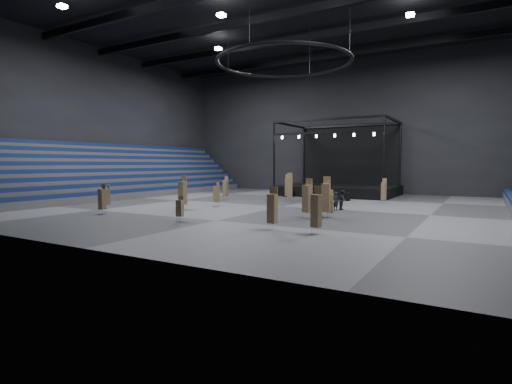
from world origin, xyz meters
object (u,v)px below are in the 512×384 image
Objects in this scene: stage at (340,183)px; flight_case_right at (344,197)px; flight_case_mid at (333,197)px; crew_member at (343,200)px; chair_stack_12 at (327,190)px; chair_stack_8 at (180,208)px; man_center at (336,201)px; chair_stack_11 at (384,191)px; flight_case_left at (287,193)px; chair_stack_10 at (316,210)px; chair_stack_3 at (183,192)px; chair_stack_14 at (307,198)px; chair_stack_7 at (290,187)px; chair_stack_4 at (226,188)px; chair_stack_13 at (330,203)px; chair_stack_9 at (288,187)px; chair_stack_5 at (217,194)px; chair_stack_0 at (326,197)px; chair_stack_2 at (272,208)px; chair_stack_1 at (102,199)px; chair_stack_6 at (107,196)px.

stage reaches higher than flight_case_right.
flight_case_mid is 9.35m from crew_member.
crew_member is (3.51, -5.67, -0.36)m from chair_stack_12.
chair_stack_8 is at bearing 146.47° from crew_member.
chair_stack_11 is at bearing -81.51° from man_center.
flight_case_left is 0.45× the size of chair_stack_10.
chair_stack_14 is at bearing 0.79° from chair_stack_3.
flight_case_left is at bearing -125.23° from stage.
flight_case_left is 0.40× the size of chair_stack_7.
chair_stack_4 is 1.47× the size of chair_stack_8.
chair_stack_13 is at bearing -173.96° from crew_member.
chair_stack_3 reaches higher than chair_stack_14.
flight_case_right is 0.76× the size of crew_member.
chair_stack_13 is at bearing -71.17° from chair_stack_9.
chair_stack_8 is at bearing 83.32° from man_center.
chair_stack_13 is at bearing 10.22° from chair_stack_5.
chair_stack_5 reaches higher than chair_stack_8.
chair_stack_13 is at bearing -91.05° from chair_stack_11.
man_center is (2.15, -8.94, 0.36)m from flight_case_right.
chair_stack_13 reaches higher than crew_member.
chair_stack_3 is at bearing 116.91° from chair_stack_8.
flight_case_mid is 0.45× the size of chair_stack_12.
chair_stack_0 is 1.01× the size of chair_stack_7.
chair_stack_14 is (-1.25, -1.38, 0.42)m from chair_stack_13.
chair_stack_14 is (-2.91, 5.67, 0.12)m from chair_stack_10.
chair_stack_9 is at bearing -169.57° from chair_stack_11.
chair_stack_11 is (2.26, 19.28, -0.05)m from chair_stack_2.
chair_stack_0 is at bearing -77.43° from flight_case_right.
chair_stack_0 is at bearing 50.75° from chair_stack_14.
chair_stack_3 reaches higher than chair_stack_12.
crew_member is at bearing -65.93° from flight_case_mid.
flight_case_left is at bearing 84.30° from chair_stack_8.
flight_case_left is 0.51× the size of chair_stack_1.
chair_stack_7 reaches higher than chair_stack_13.
chair_stack_1 is 19.65m from crew_member.
chair_stack_13 reaches higher than flight_case_mid.
chair_stack_4 is at bearing 162.38° from chair_stack_7.
crew_member is at bearing 35.06° from chair_stack_5.
chair_stack_4 is 16.47m from chair_stack_14.
chair_stack_6 is at bearing -179.25° from chair_stack_10.
chair_stack_8 is 0.74× the size of chair_stack_12.
chair_stack_1 is 0.79× the size of chair_stack_7.
chair_stack_9 reaches higher than chair_stack_8.
man_center is at bearing -72.78° from stage.
chair_stack_13 is 1.91m from chair_stack_14.
chair_stack_8 reaches higher than flight_case_mid.
stage reaches higher than chair_stack_12.
stage is 23.67m from chair_stack_3.
chair_stack_4 is 0.85× the size of chair_stack_7.
chair_stack_12 is at bearing 4.38° from chair_stack_7.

